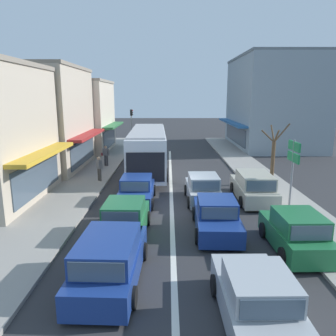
# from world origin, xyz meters

# --- Properties ---
(ground_plane) EXTENTS (140.00, 140.00, 0.00)m
(ground_plane) POSITION_xyz_m (0.00, 0.00, 0.00)
(ground_plane) COLOR #2D2D30
(lane_centre_line) EXTENTS (0.20, 28.00, 0.01)m
(lane_centre_line) POSITION_xyz_m (0.00, 4.00, 0.00)
(lane_centre_line) COLOR silver
(lane_centre_line) RESTS_ON ground
(sidewalk_left) EXTENTS (5.20, 44.00, 0.14)m
(sidewalk_left) POSITION_xyz_m (-6.80, 6.00, 0.07)
(sidewalk_left) COLOR gray
(sidewalk_left) RESTS_ON ground
(kerb_right) EXTENTS (2.80, 44.00, 0.12)m
(kerb_right) POSITION_xyz_m (6.20, 6.00, 0.06)
(kerb_right) COLOR gray
(kerb_right) RESTS_ON ground
(shopfront_mid_block) EXTENTS (7.75, 8.48, 7.86)m
(shopfront_mid_block) POSITION_xyz_m (-10.18, 9.55, 3.92)
(shopfront_mid_block) COLOR #B2A38E
(shopfront_mid_block) RESTS_ON ground
(shopfront_far_end) EXTENTS (8.97, 7.91, 7.18)m
(shopfront_far_end) POSITION_xyz_m (-10.18, 17.91, 3.59)
(shopfront_far_end) COLOR beige
(shopfront_far_end) RESTS_ON ground
(building_right_far) EXTENTS (9.11, 12.95, 9.90)m
(building_right_far) POSITION_xyz_m (11.48, 21.43, 4.94)
(building_right_far) COLOR #84939E
(building_right_far) RESTS_ON ground
(city_bus) EXTENTS (2.99, 10.93, 3.23)m
(city_bus) POSITION_xyz_m (-1.68, 8.41, 1.88)
(city_bus) COLOR silver
(city_bus) RESTS_ON ground
(sedan_queue_far_back) EXTENTS (2.01, 4.26, 1.47)m
(sedan_queue_far_back) POSITION_xyz_m (1.86, -2.67, 0.66)
(sedan_queue_far_back) COLOR navy
(sedan_queue_far_back) RESTS_ON ground
(sedan_adjacent_lane_trail) EXTENTS (1.93, 4.22, 1.47)m
(sedan_adjacent_lane_trail) POSITION_xyz_m (-1.87, 1.16, 0.66)
(sedan_adjacent_lane_trail) COLOR navy
(sedan_adjacent_lane_trail) RESTS_ON ground
(wagon_queue_gap_filler) EXTENTS (2.07, 4.57, 1.58)m
(wagon_queue_gap_filler) POSITION_xyz_m (-1.97, -6.58, 0.75)
(wagon_queue_gap_filler) COLOR navy
(wagon_queue_gap_filler) RESTS_ON ground
(sedan_adjacent_lane_lead) EXTENTS (1.94, 4.22, 1.47)m
(sedan_adjacent_lane_lead) POSITION_xyz_m (2.04, -8.54, 0.66)
(sedan_adjacent_lane_lead) COLOR #9EA3A8
(sedan_adjacent_lane_lead) RESTS_ON ground
(hatchback_behind_bus_mid) EXTENTS (1.87, 3.73, 1.54)m
(hatchback_behind_bus_mid) POSITION_xyz_m (1.70, 1.31, 0.71)
(hatchback_behind_bus_mid) COLOR #9EA3A8
(hatchback_behind_bus_mid) RESTS_ON ground
(hatchback_behind_bus_near) EXTENTS (1.89, 3.74, 1.54)m
(hatchback_behind_bus_near) POSITION_xyz_m (-1.94, -3.14, 0.71)
(hatchback_behind_bus_near) COLOR #1E6638
(hatchback_behind_bus_near) RESTS_ON ground
(parked_hatchback_kerb_front) EXTENTS (1.87, 3.73, 1.54)m
(parked_hatchback_kerb_front) POSITION_xyz_m (4.53, -4.47, 0.71)
(parked_hatchback_kerb_front) COLOR #1E6638
(parked_hatchback_kerb_front) RESTS_ON ground
(parked_wagon_kerb_second) EXTENTS (2.00, 4.53, 1.58)m
(parked_wagon_kerb_second) POSITION_xyz_m (4.51, 1.56, 0.75)
(parked_wagon_kerb_second) COLOR #B7B29E
(parked_wagon_kerb_second) RESTS_ON ground
(traffic_light_downstreet) EXTENTS (0.33, 0.24, 4.20)m
(traffic_light_downstreet) POSITION_xyz_m (-4.23, 20.71, 2.85)
(traffic_light_downstreet) COLOR gray
(traffic_light_downstreet) RESTS_ON ground
(directional_road_sign) EXTENTS (0.10, 1.40, 3.60)m
(directional_road_sign) POSITION_xyz_m (5.88, -0.20, 2.70)
(directional_road_sign) COLOR gray
(directional_road_sign) RESTS_ON ground
(street_tree_right) EXTENTS (1.82, 1.66, 3.97)m
(street_tree_right) POSITION_xyz_m (6.58, 4.93, 1.83)
(street_tree_right) COLOR brown
(street_tree_right) RESTS_ON ground
(pedestrian_with_handbag_near) EXTENTS (0.66, 0.35, 1.63)m
(pedestrian_with_handbag_near) POSITION_xyz_m (-5.18, 10.07, 1.07)
(pedestrian_with_handbag_near) COLOR #333338
(pedestrian_with_handbag_near) RESTS_ON sidewalk_left
(pedestrian_browsing_midblock) EXTENTS (0.45, 0.41, 1.63)m
(pedestrian_browsing_midblock) POSITION_xyz_m (-4.72, 5.27, 1.07)
(pedestrian_browsing_midblock) COLOR #4C4742
(pedestrian_browsing_midblock) RESTS_ON sidewalk_left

